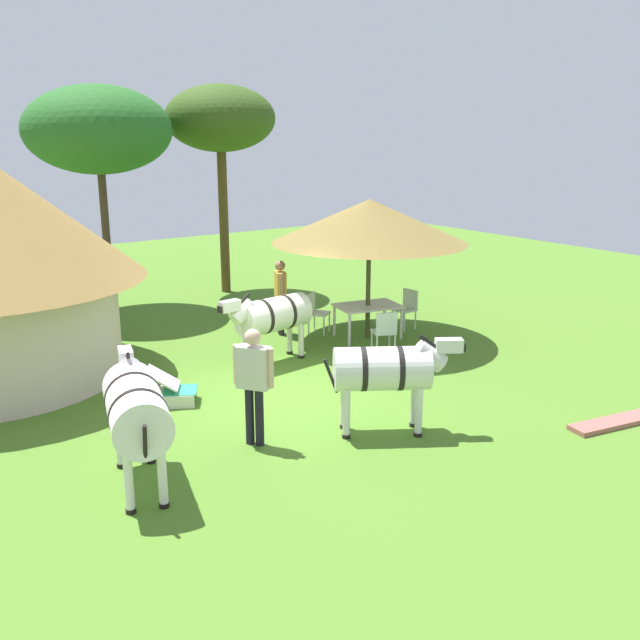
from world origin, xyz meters
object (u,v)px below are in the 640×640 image
Objects in this scene: patio_chair_east_end at (315,310)px; zebra_nearest_camera at (271,316)px; shade_umbrella at (369,221)px; patio_chair_near_hut at (385,329)px; standing_watcher at (254,376)px; zebra_toward_hut at (386,370)px; patio_chair_near_lawn at (407,306)px; zebra_by_umbrella at (136,407)px; acacia_tree_right_background at (98,130)px; acacia_tree_behind_hut at (220,120)px; patio_dining_table at (368,309)px; striped_lounge_chair at (173,389)px; guest_beside_umbrella at (280,290)px.

zebra_nearest_camera reaches higher than patio_chair_east_end.
patio_chair_near_hut is at bearing -112.86° from shade_umbrella.
shade_umbrella is 2.39× the size of standing_watcher.
standing_watcher is 1.97m from zebra_toward_hut.
zebra_nearest_camera is (-2.15, 0.90, 0.43)m from patio_chair_near_hut.
shade_umbrella is at bearing 90.00° from patio_chair_near_lawn.
patio_chair_near_hut is 6.60m from zebra_by_umbrella.
acacia_tree_behind_hut is at bearing 3.17° from acacia_tree_right_background.
patio_chair_near_lawn is 0.49× the size of zebra_toward_hut.
patio_chair_near_lawn is at bearing 3.06° from patio_dining_table.
acacia_tree_behind_hut reaches higher than standing_watcher.
striped_lounge_chair is 0.45× the size of zebra_nearest_camera.
patio_chair_near_lawn is 0.16× the size of acacia_tree_behind_hut.
patio_chair_east_end is at bearing -172.30° from zebra_toward_hut.
acacia_tree_behind_hut is (0.37, 4.89, 4.16)m from patio_chair_east_end.
acacia_tree_behind_hut is at bearing -162.81° from zebra_toward_hut.
guest_beside_umbrella is (-0.93, 2.46, 0.48)m from patio_chair_near_hut.
patio_chair_near_lawn is at bearing 39.81° from zebra_by_umbrella.
patio_chair_east_end is at bearing 60.77° from patio_chair_near_lawn.
acacia_tree_behind_hut reaches higher than patio_chair_near_hut.
shade_umbrella is 2.26× the size of zebra_toward_hut.
zebra_toward_hut is (-1.60, -5.39, -0.01)m from guest_beside_umbrella.
guest_beside_umbrella is 0.73× the size of zebra_by_umbrella.
zebra_nearest_camera is at bearing -110.56° from acacia_tree_behind_hut.
guest_beside_umbrella reaches higher than zebra_by_umbrella.
zebra_toward_hut is (-4.22, -4.12, 0.48)m from patio_chair_near_lawn.
shade_umbrella reaches higher than guest_beside_umbrella.
acacia_tree_behind_hut is (-0.33, 5.89, 4.02)m from patio_dining_table.
patio_dining_table is at bearing -110.98° from guest_beside_umbrella.
acacia_tree_behind_hut is (0.15, 7.01, 4.16)m from patio_chair_near_hut.
patio_chair_near_hut is at bearing 171.46° from zebra_toward_hut.
patio_chair_near_lawn is at bearing 166.55° from zebra_toward_hut.
acacia_tree_behind_hut is at bearing 111.65° from patio_chair_near_hut.
guest_beside_umbrella is 1.98m from zebra_nearest_camera.
standing_watcher is 0.76× the size of zebra_by_umbrella.
striped_lounge_chair is 9.55m from acacia_tree_behind_hut.
striped_lounge_chair is 2.93m from zebra_by_umbrella.
patio_chair_near_lawn is at bearing 84.41° from standing_watcher.
standing_watcher is at bearing -145.71° from patio_dining_table.
shade_umbrella is 4.63× the size of patio_chair_near_hut.
acacia_tree_right_background reaches higher than standing_watcher.
patio_dining_table is 0.28× the size of acacia_tree_right_background.
zebra_toward_hut is at bearing 6.35° from zebra_by_umbrella.
standing_watcher is (-6.02, -3.34, 0.53)m from patio_chair_near_lawn.
acacia_tree_right_background is (-4.92, 5.64, 3.89)m from patio_chair_near_lawn.
striped_lounge_chair is 8.10m from acacia_tree_right_background.
striped_lounge_chair is 0.18× the size of acacia_tree_right_background.
standing_watcher reaches higher than patio_dining_table.
acacia_tree_right_background is (-1.09, 5.93, 3.47)m from zebra_nearest_camera.
acacia_tree_right_background reaches higher than zebra_toward_hut.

